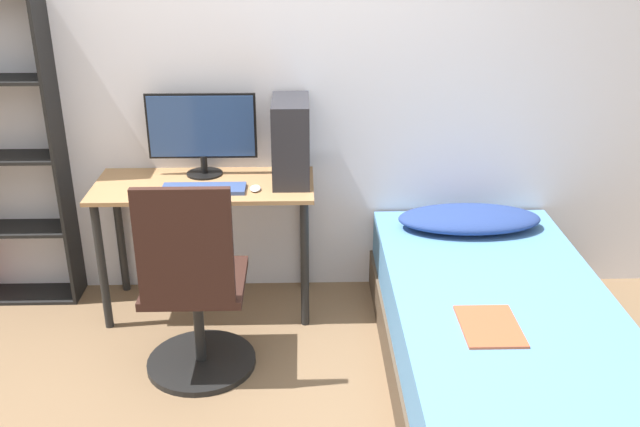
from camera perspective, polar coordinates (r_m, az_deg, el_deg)
The scene contains 10 objects.
wall_back at distance 3.86m, azimuth -4.72°, elevation 11.09°, with size 8.00×0.05×2.50m.
desk at distance 3.82m, azimuth -9.16°, elevation 0.66°, with size 1.15×0.50×0.73m.
office_chair at distance 3.36m, azimuth -9.99°, elevation -6.97°, with size 0.53×0.53×1.01m.
bed at distance 3.42m, azimuth 14.15°, elevation -9.90°, with size 1.01×2.00×0.47m.
pillow at distance 3.91m, azimuth 11.86°, elevation -0.42°, with size 0.77×0.36×0.11m.
magazine at distance 3.06m, azimuth 13.42°, elevation -8.76°, with size 0.24×0.32×0.01m.
monitor at distance 3.83m, azimuth -9.44°, elevation 6.58°, with size 0.58×0.19×0.44m.
keyboard at distance 3.67m, azimuth -9.29°, elevation 1.96°, with size 0.43×0.15×0.02m.
pc_tower at distance 3.71m, azimuth -2.34°, elevation 5.85°, with size 0.19×0.37×0.43m.
mouse at distance 3.65m, azimuth -5.20°, elevation 2.02°, with size 0.06×0.09×0.02m.
Camera 1 is at (0.21, -2.42, 2.06)m, focal length 40.00 mm.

